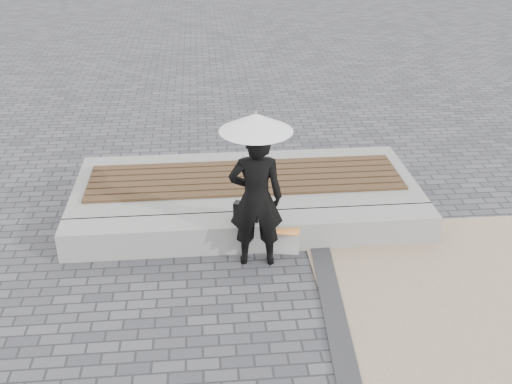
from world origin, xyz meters
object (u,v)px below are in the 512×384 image
Objects in this scene: seating_ledge at (252,232)px; woman at (256,198)px; canvas_tote at (287,240)px; parasol at (256,122)px; handbag at (247,211)px.

woman is (0.01, -0.40, 0.71)m from seating_ledge.
woman is 5.21× the size of canvas_tote.
parasol is (0.01, -0.40, 1.70)m from seating_ledge.
woman reaches higher than handbag.
seating_ledge is 1.74m from parasol.
woman reaches higher than seating_ledge.
seating_ledge is at bearing -84.97° from woman.
woman is at bearing -88.34° from seating_ledge.
parasol is (-0.00, 0.00, 0.98)m from woman.
woman is 0.87m from canvas_tote.
parasol is 1.43m from handbag.
woman is at bearing -56.42° from handbag.
woman is 0.56m from handbag.
parasol is at bearing -56.42° from handbag.
woman is at bearing -76.39° from parasol.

